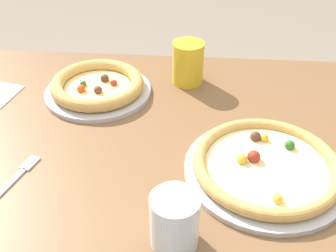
# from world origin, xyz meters

# --- Properties ---
(dining_table) EXTENTS (1.28, 0.80, 0.75)m
(dining_table) POSITION_xyz_m (0.00, 0.00, 0.63)
(dining_table) COLOR brown
(dining_table) RESTS_ON ground
(pizza_near) EXTENTS (0.34, 0.34, 0.04)m
(pizza_near) POSITION_xyz_m (0.25, -0.13, 0.77)
(pizza_near) COLOR #B7B7BC
(pizza_near) RESTS_ON dining_table
(pizza_far) EXTENTS (0.29, 0.29, 0.05)m
(pizza_far) POSITION_xyz_m (-0.17, 0.16, 0.77)
(pizza_far) COLOR #B7B7BC
(pizza_far) RESTS_ON dining_table
(drink_cup_colored) EXTENTS (0.09, 0.09, 0.12)m
(drink_cup_colored) POSITION_xyz_m (0.07, 0.24, 0.81)
(drink_cup_colored) COLOR gold
(drink_cup_colored) RESTS_ON dining_table
(water_cup_clear) EXTENTS (0.09, 0.09, 0.11)m
(water_cup_clear) POSITION_xyz_m (0.07, -0.32, 0.80)
(water_cup_clear) COLOR silver
(water_cup_clear) RESTS_ON dining_table
(fork) EXTENTS (0.08, 0.20, 0.00)m
(fork) POSITION_xyz_m (-0.27, -0.21, 0.75)
(fork) COLOR silver
(fork) RESTS_ON dining_table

